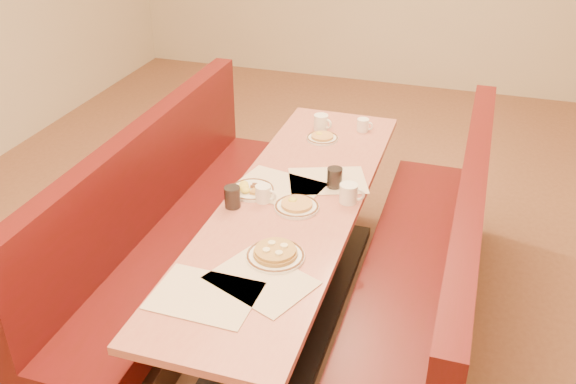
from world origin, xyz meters
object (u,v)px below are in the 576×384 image
(pancake_plate, at_px, (275,254))
(soda_tumbler_near, at_px, (232,197))
(coffee_mug_b, at_px, (264,193))
(soda_tumbler_mid, at_px, (335,178))
(eggs_plate, at_px, (251,189))
(booth_left, at_px, (173,239))
(diner_table, at_px, (292,260))
(coffee_mug_d, at_px, (321,122))
(coffee_mug_a, at_px, (349,193))
(booth_right, at_px, (425,286))
(coffee_mug_c, at_px, (363,125))

(pancake_plate, height_order, soda_tumbler_near, soda_tumbler_near)
(pancake_plate, xyz_separation_m, coffee_mug_b, (-0.22, 0.47, 0.03))
(pancake_plate, xyz_separation_m, soda_tumbler_mid, (0.10, 0.72, 0.04))
(pancake_plate, distance_m, eggs_plate, 0.63)
(booth_left, relative_size, soda_tumbler_near, 21.69)
(diner_table, xyz_separation_m, booth_left, (-0.73, 0.00, -0.01))
(pancake_plate, distance_m, coffee_mug_d, 1.46)
(coffee_mug_a, bearing_deg, coffee_mug_d, 112.32)
(diner_table, height_order, booth_right, booth_right)
(soda_tumbler_mid, bearing_deg, eggs_plate, -156.15)
(coffee_mug_c, distance_m, coffee_mug_d, 0.27)
(diner_table, height_order, coffee_mug_c, coffee_mug_c)
(booth_left, bearing_deg, soda_tumbler_near, -17.58)
(diner_table, height_order, coffee_mug_a, coffee_mug_a)
(coffee_mug_a, xyz_separation_m, coffee_mug_c, (-0.11, 0.91, -0.01))
(coffee_mug_b, bearing_deg, coffee_mug_a, 23.96)
(booth_left, height_order, booth_right, same)
(coffee_mug_d, distance_m, soda_tumbler_mid, 0.77)
(coffee_mug_d, bearing_deg, booth_left, -104.92)
(diner_table, distance_m, coffee_mug_b, 0.45)
(booth_right, relative_size, soda_tumbler_near, 21.69)
(soda_tumbler_mid, bearing_deg, pancake_plate, -97.57)
(coffee_mug_c, bearing_deg, soda_tumbler_near, -103.50)
(soda_tumbler_near, relative_size, soda_tumbler_mid, 1.00)
(pancake_plate, bearing_deg, coffee_mug_d, 96.77)
(coffee_mug_b, xyz_separation_m, coffee_mug_c, (0.31, 1.04, -0.00))
(diner_table, distance_m, soda_tumbler_near, 0.54)
(coffee_mug_b, distance_m, soda_tumbler_mid, 0.41)
(diner_table, distance_m, booth_right, 0.73)
(coffee_mug_a, height_order, soda_tumbler_mid, soda_tumbler_mid)
(booth_right, bearing_deg, soda_tumbler_near, -171.94)
(coffee_mug_b, height_order, soda_tumbler_mid, soda_tumbler_mid)
(diner_table, bearing_deg, booth_right, 0.00)
(diner_table, xyz_separation_m, booth_right, (0.73, 0.00, -0.01))
(booth_left, distance_m, pancake_plate, 1.04)
(coffee_mug_d, bearing_deg, coffee_mug_c, 31.59)
(coffee_mug_d, bearing_deg, soda_tumbler_mid, -50.48)
(diner_table, relative_size, soda_tumbler_near, 21.69)
(coffee_mug_b, bearing_deg, pancake_plate, -57.08)
(pancake_plate, distance_m, coffee_mug_c, 1.51)
(diner_table, xyz_separation_m, coffee_mug_c, (0.17, 1.00, 0.42))
(coffee_mug_b, distance_m, coffee_mug_d, 0.98)
(pancake_plate, bearing_deg, coffee_mug_a, 70.73)
(eggs_plate, bearing_deg, diner_table, -7.84)
(eggs_plate, xyz_separation_m, coffee_mug_d, (0.15, 0.91, 0.04))
(coffee_mug_a, xyz_separation_m, coffee_mug_b, (-0.43, -0.13, -0.01))
(booth_left, distance_m, soda_tumbler_mid, 1.03)
(diner_table, relative_size, booth_left, 1.00)
(diner_table, bearing_deg, booth_left, 180.00)
(pancake_plate, bearing_deg, diner_table, 98.54)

